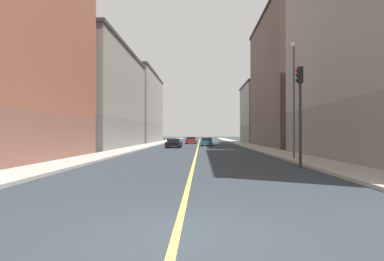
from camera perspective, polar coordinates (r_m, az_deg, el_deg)
ground_plane at (r=6.76m, az=-2.62°, el=-16.81°), size 400.00×400.00×0.00m
sidewalk_left at (r=55.97m, az=9.02°, el=-2.36°), size 2.77×168.00×0.15m
sidewalk_right at (r=56.10m, az=-6.92°, el=-2.36°), size 2.77×168.00×0.15m
lane_center_stripe at (r=55.50m, az=1.04°, el=-2.45°), size 0.16×154.00×0.01m
building_left_mid at (r=52.17m, az=15.98°, el=7.79°), size 8.76×23.37×18.78m
building_left_far at (r=71.92m, az=11.88°, el=2.73°), size 8.76×15.29×11.85m
building_right_midblock at (r=48.51m, az=-15.13°, el=5.14°), size 8.76×25.21×13.28m
building_right_distant at (r=75.15m, az=-9.12°, el=3.64°), size 8.76×26.03×14.61m
traffic_light_left_near at (r=20.31m, az=17.25°, el=4.50°), size 0.40×0.32×5.61m
street_lamp_left_near at (r=25.61m, az=16.33°, el=6.55°), size 0.36×0.36×8.19m
car_black at (r=46.69m, az=-2.97°, el=-2.07°), size 2.03×4.40×1.24m
car_teal at (r=53.80m, az=2.44°, el=-1.85°), size 1.88×4.24×1.28m
car_red at (r=65.11m, az=-0.15°, el=-1.64°), size 2.02×4.47×1.22m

